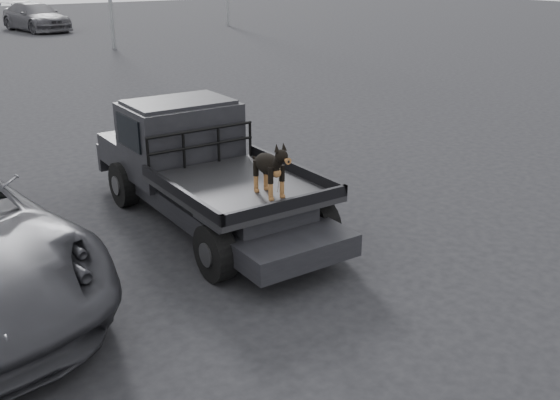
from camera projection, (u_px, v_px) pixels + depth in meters
ground at (259, 275)px, 8.22m from camera, size 120.00×120.00×0.00m
flatbed_ute at (210, 196)px, 9.72m from camera, size 2.00×5.40×0.92m
ute_cab at (180, 127)px, 10.13m from camera, size 1.72×1.30×0.88m
headache_rack at (202, 147)px, 9.61m from camera, size 1.80×0.08×0.55m
dog at (269, 169)px, 8.32m from camera, size 0.32×0.60×0.74m
distant_car_b at (36, 17)px, 37.30m from camera, size 3.32×5.99×1.64m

